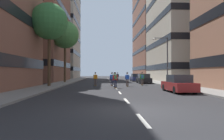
{
  "coord_description": "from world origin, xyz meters",
  "views": [
    {
      "loc": [
        -1.41,
        -9.24,
        1.69
      ],
      "look_at": [
        0.0,
        23.3,
        2.14
      ],
      "focal_mm": 32.7,
      "sensor_mm": 36.0,
      "label": 1
    }
  ],
  "objects_px": {
    "streetlamp_right": "(165,55)",
    "skater_1": "(142,78)",
    "skater_2": "(95,78)",
    "skater_4": "(114,77)",
    "parked_car_mid": "(144,79)",
    "skater_6": "(112,78)",
    "street_tree_near": "(49,22)",
    "street_tree_mid": "(65,35)",
    "skater_5": "(127,78)",
    "parked_car_near": "(136,78)",
    "parked_car_far": "(179,84)",
    "skater_0": "(115,79)",
    "skater_3": "(118,76)"
  },
  "relations": [
    {
      "from": "street_tree_mid",
      "to": "parked_car_near",
      "type": "bearing_deg",
      "value": 25.56
    },
    {
      "from": "skater_2",
      "to": "skater_4",
      "type": "relative_size",
      "value": 1.0
    },
    {
      "from": "parked_car_mid",
      "to": "skater_5",
      "type": "xyz_separation_m",
      "value": [
        -3.54,
        -7.44,
        0.29
      ]
    },
    {
      "from": "skater_2",
      "to": "skater_6",
      "type": "distance_m",
      "value": 2.23
    },
    {
      "from": "skater_2",
      "to": "skater_1",
      "type": "bearing_deg",
      "value": 3.2
    },
    {
      "from": "street_tree_mid",
      "to": "skater_5",
      "type": "distance_m",
      "value": 15.04
    },
    {
      "from": "street_tree_mid",
      "to": "skater_3",
      "type": "distance_m",
      "value": 14.16
    },
    {
      "from": "parked_car_far",
      "to": "parked_car_mid",
      "type": "bearing_deg",
      "value": 90.0
    },
    {
      "from": "parked_car_mid",
      "to": "skater_2",
      "type": "height_order",
      "value": "skater_2"
    },
    {
      "from": "parked_car_mid",
      "to": "skater_2",
      "type": "xyz_separation_m",
      "value": [
        -7.56,
        -5.71,
        0.29
      ]
    },
    {
      "from": "parked_car_mid",
      "to": "skater_0",
      "type": "relative_size",
      "value": 2.47
    },
    {
      "from": "skater_1",
      "to": "skater_0",
      "type": "bearing_deg",
      "value": -128.76
    },
    {
      "from": "skater_6",
      "to": "skater_1",
      "type": "bearing_deg",
      "value": 12.33
    },
    {
      "from": "parked_car_far",
      "to": "skater_5",
      "type": "relative_size",
      "value": 2.47
    },
    {
      "from": "parked_car_near",
      "to": "skater_4",
      "type": "height_order",
      "value": "skater_4"
    },
    {
      "from": "parked_car_near",
      "to": "skater_6",
      "type": "distance_m",
      "value": 15.35
    },
    {
      "from": "skater_0",
      "to": "skater_3",
      "type": "bearing_deg",
      "value": 85.21
    },
    {
      "from": "skater_4",
      "to": "skater_5",
      "type": "bearing_deg",
      "value": -80.21
    },
    {
      "from": "skater_1",
      "to": "skater_2",
      "type": "distance_m",
      "value": 6.29
    },
    {
      "from": "skater_1",
      "to": "skater_6",
      "type": "xyz_separation_m",
      "value": [
        -4.11,
        -0.9,
        0.0
      ]
    },
    {
      "from": "streetlamp_right",
      "to": "skater_1",
      "type": "xyz_separation_m",
      "value": [
        -3.33,
        -0.74,
        -3.12
      ]
    },
    {
      "from": "street_tree_mid",
      "to": "skater_1",
      "type": "xyz_separation_m",
      "value": [
        11.67,
        -7.27,
        -7.05
      ]
    },
    {
      "from": "streetlamp_right",
      "to": "skater_5",
      "type": "distance_m",
      "value": 7.01
    },
    {
      "from": "skater_2",
      "to": "street_tree_mid",
      "type": "bearing_deg",
      "value": 125.32
    },
    {
      "from": "street_tree_mid",
      "to": "skater_5",
      "type": "bearing_deg",
      "value": -44.77
    },
    {
      "from": "street_tree_mid",
      "to": "skater_1",
      "type": "distance_m",
      "value": 15.45
    },
    {
      "from": "parked_car_far",
      "to": "skater_3",
      "type": "height_order",
      "value": "skater_3"
    },
    {
      "from": "parked_car_far",
      "to": "skater_6",
      "type": "relative_size",
      "value": 2.47
    },
    {
      "from": "skater_0",
      "to": "skater_1",
      "type": "bearing_deg",
      "value": 51.24
    },
    {
      "from": "parked_car_far",
      "to": "skater_2",
      "type": "bearing_deg",
      "value": 128.53
    },
    {
      "from": "street_tree_near",
      "to": "streetlamp_right",
      "type": "height_order",
      "value": "street_tree_near"
    },
    {
      "from": "street_tree_mid",
      "to": "skater_2",
      "type": "distance_m",
      "value": 11.72
    },
    {
      "from": "parked_car_mid",
      "to": "skater_3",
      "type": "distance_m",
      "value": 10.38
    },
    {
      "from": "streetlamp_right",
      "to": "skater_2",
      "type": "bearing_deg",
      "value": -173.5
    },
    {
      "from": "street_tree_mid",
      "to": "skater_0",
      "type": "height_order",
      "value": "street_tree_mid"
    },
    {
      "from": "streetlamp_right",
      "to": "skater_3",
      "type": "relative_size",
      "value": 3.65
    },
    {
      "from": "skater_2",
      "to": "skater_6",
      "type": "xyz_separation_m",
      "value": [
        2.16,
        -0.55,
        0.03
      ]
    },
    {
      "from": "street_tree_near",
      "to": "street_tree_mid",
      "type": "bearing_deg",
      "value": 90.0
    },
    {
      "from": "street_tree_mid",
      "to": "skater_2",
      "type": "relative_size",
      "value": 5.78
    },
    {
      "from": "skater_4",
      "to": "street_tree_near",
      "type": "bearing_deg",
      "value": -136.38
    },
    {
      "from": "street_tree_near",
      "to": "skater_2",
      "type": "bearing_deg",
      "value": 23.8
    },
    {
      "from": "street_tree_near",
      "to": "parked_car_mid",
      "type": "bearing_deg",
      "value": 31.98
    },
    {
      "from": "skater_0",
      "to": "skater_4",
      "type": "height_order",
      "value": "same"
    },
    {
      "from": "streetlamp_right",
      "to": "skater_5",
      "type": "xyz_separation_m",
      "value": [
        -5.58,
        -2.82,
        -3.15
      ]
    },
    {
      "from": "street_tree_near",
      "to": "street_tree_mid",
      "type": "distance_m",
      "value": 10.0
    },
    {
      "from": "street_tree_near",
      "to": "skater_1",
      "type": "height_order",
      "value": "street_tree_near"
    },
    {
      "from": "parked_car_mid",
      "to": "skater_1",
      "type": "xyz_separation_m",
      "value": [
        -1.28,
        -5.36,
        0.32
      ]
    },
    {
      "from": "street_tree_near",
      "to": "skater_2",
      "type": "height_order",
      "value": "street_tree_near"
    },
    {
      "from": "parked_car_near",
      "to": "street_tree_near",
      "type": "xyz_separation_m",
      "value": [
        -12.96,
        -16.2,
        7.08
      ]
    },
    {
      "from": "parked_car_mid",
      "to": "skater_3",
      "type": "xyz_separation_m",
      "value": [
        -3.53,
        9.75,
        0.29
      ]
    }
  ]
}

